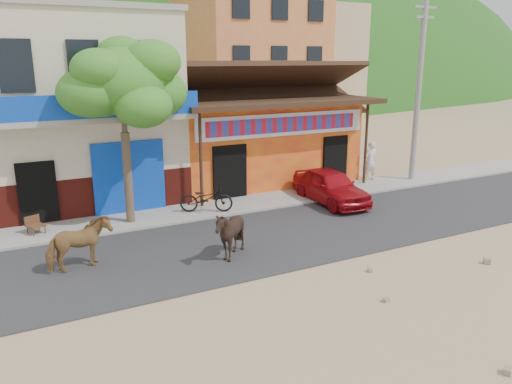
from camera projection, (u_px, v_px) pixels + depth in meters
ground at (347, 260)px, 13.88m from camera, size 120.00×120.00×0.00m
road at (299, 232)px, 16.02m from camera, size 60.00×5.00×0.04m
sidewalk at (250, 204)px, 19.01m from camera, size 60.00×2.00×0.12m
dance_club at (250, 140)px, 22.87m from camera, size 8.00×6.00×3.60m
cafe_building at (75, 110)px, 19.09m from camera, size 7.00×6.00×7.00m
apartment_front at (249, 50)px, 36.89m from camera, size 9.00×9.00×12.00m
apartment_rear at (306, 63)px, 46.30m from camera, size 8.00×8.00×10.00m
hillside at (47, 10)px, 70.71m from camera, size 100.00×40.00×24.00m
tree at (125, 132)px, 15.99m from camera, size 3.00×3.00×6.00m
utility_pole at (418, 89)px, 21.60m from camera, size 0.24×0.24×8.00m
cow_tan at (79, 244)px, 13.00m from camera, size 1.77×1.10×1.39m
cow_dark at (230, 234)px, 13.70m from camera, size 1.32×1.18×1.45m
red_car at (330, 186)px, 19.08m from camera, size 1.73×3.90×1.30m
scooter at (206, 198)px, 17.69m from camera, size 1.97×1.40×0.98m
pedestrian at (370, 161)px, 22.20m from camera, size 0.68×0.49×1.74m
cafe_chair_right at (35, 218)px, 15.48m from camera, size 0.62×0.62×1.02m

